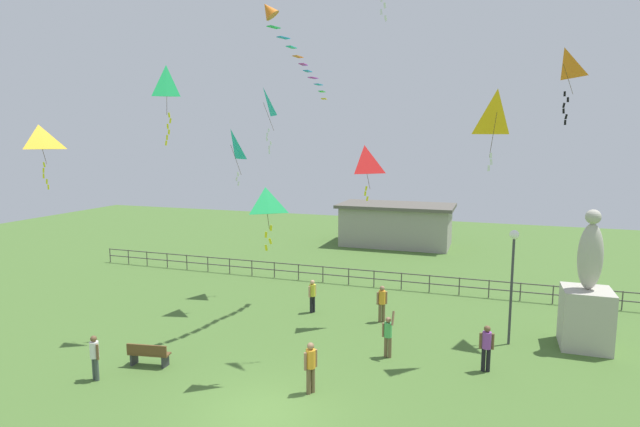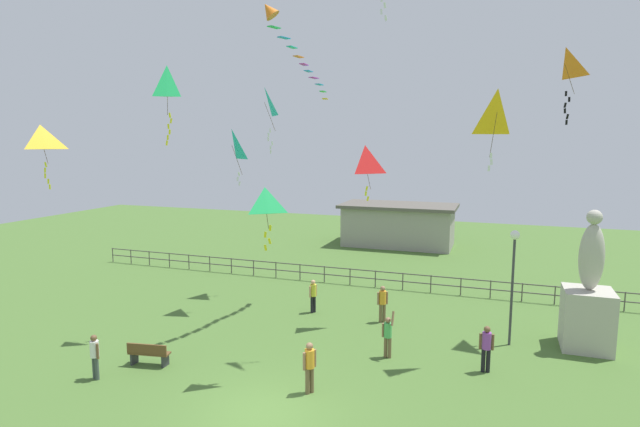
{
  "view_description": "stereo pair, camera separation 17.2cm",
  "coord_description": "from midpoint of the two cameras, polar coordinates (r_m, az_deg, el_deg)",
  "views": [
    {
      "loc": [
        6.11,
        -12.67,
        7.92
      ],
      "look_at": [
        -0.09,
        5.31,
        5.27
      ],
      "focal_mm": 28.36,
      "sensor_mm": 36.0,
      "label": 1
    },
    {
      "loc": [
        6.27,
        -12.61,
        7.92
      ],
      "look_at": [
        -0.09,
        5.31,
        5.27
      ],
      "focal_mm": 28.36,
      "sensor_mm": 36.0,
      "label": 2
    }
  ],
  "objects": [
    {
      "name": "kite_0",
      "position": [
        22.4,
        25.58,
        14.74
      ],
      "size": [
        1.03,
        1.23,
        2.9
      ],
      "color": "orange"
    },
    {
      "name": "person_5",
      "position": [
        19.16,
        -24.33,
        -14.31
      ],
      "size": [
        0.45,
        0.29,
        1.56
      ],
      "color": "#3F4C47",
      "rests_on": "ground_plane"
    },
    {
      "name": "person_3",
      "position": [
        19.02,
        18.02,
        -13.95
      ],
      "size": [
        0.5,
        0.31,
        1.66
      ],
      "color": "black",
      "rests_on": "ground_plane"
    },
    {
      "name": "kite_8",
      "position": [
        22.0,
        4.8,
        5.88
      ],
      "size": [
        1.17,
        1.16,
        2.35
      ],
      "color": "red"
    },
    {
      "name": "kite_5",
      "position": [
        16.8,
        -6.43,
        1.11
      ],
      "size": [
        1.06,
        0.98,
        2.03
      ],
      "color": "#1EB759"
    },
    {
      "name": "kite_2",
      "position": [
        21.75,
        -17.12,
        13.56
      ],
      "size": [
        0.99,
        1.0,
        3.12
      ],
      "color": "#1EB759"
    },
    {
      "name": "lamppost",
      "position": [
        21.06,
        20.71,
        -5.17
      ],
      "size": [
        0.36,
        0.36,
        4.6
      ],
      "color": "#38383D",
      "rests_on": "ground_plane"
    },
    {
      "name": "streamer_kite",
      "position": [
        21.43,
        -5.3,
        20.85
      ],
      "size": [
        1.19,
        6.02,
        3.37
      ],
      "color": "orange"
    },
    {
      "name": "ground_plane",
      "position": [
        16.15,
        -6.61,
        -21.48
      ],
      "size": [
        80.0,
        80.0,
        0.0
      ],
      "primitive_type": "plane",
      "color": "#476B2D"
    },
    {
      "name": "person_4",
      "position": [
        16.72,
        -1.37,
        -16.64
      ],
      "size": [
        0.32,
        0.44,
        1.69
      ],
      "color": "brown",
      "rests_on": "ground_plane"
    },
    {
      "name": "pavilion_building",
      "position": [
        39.8,
        8.45,
        -1.22
      ],
      "size": [
        8.77,
        4.74,
        3.23
      ],
      "color": "gray",
      "rests_on": "ground_plane"
    },
    {
      "name": "kite_7",
      "position": [
        18.59,
        19.07,
        10.59
      ],
      "size": [
        1.09,
        0.83,
        2.79
      ],
      "color": "yellow"
    },
    {
      "name": "waterfront_railing",
      "position": [
        28.4,
        4.95,
        -6.97
      ],
      "size": [
        36.0,
        0.06,
        0.95
      ],
      "color": "#4C4742",
      "rests_on": "ground_plane"
    },
    {
      "name": "person_0",
      "position": [
        22.93,
        6.79,
        -9.81
      ],
      "size": [
        0.44,
        0.31,
        1.66
      ],
      "color": "brown",
      "rests_on": "ground_plane"
    },
    {
      "name": "statue_monument",
      "position": [
        22.35,
        27.67,
        -9.13
      ],
      "size": [
        1.78,
        1.78,
        5.44
      ],
      "color": "#B2AD9E",
      "rests_on": "ground_plane"
    },
    {
      "name": "park_bench",
      "position": [
        19.71,
        -19.03,
        -14.75
      ],
      "size": [
        1.55,
        0.66,
        0.85
      ],
      "color": "brown",
      "rests_on": "ground_plane"
    },
    {
      "name": "person_2",
      "position": [
        23.99,
        -1.07,
        -9.05
      ],
      "size": [
        0.29,
        0.44,
        1.58
      ],
      "color": "black",
      "rests_on": "ground_plane"
    },
    {
      "name": "kite_4",
      "position": [
        23.87,
        -10.22,
        7.52
      ],
      "size": [
        1.09,
        1.01,
        2.61
      ],
      "color": "#19B2B2"
    },
    {
      "name": "kite_3",
      "position": [
        26.6,
        -6.59,
        12.12
      ],
      "size": [
        1.02,
        1.07,
        3.35
      ],
      "color": "#19B2B2"
    },
    {
      "name": "kite_6",
      "position": [
        22.93,
        -29.27,
        7.15
      ],
      "size": [
        1.1,
        1.3,
        2.46
      ],
      "color": "yellow"
    },
    {
      "name": "person_1",
      "position": [
        19.4,
        7.43,
        -13.3
      ],
      "size": [
        0.47,
        0.34,
        1.82
      ],
      "color": "brown",
      "rests_on": "ground_plane"
    }
  ]
}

